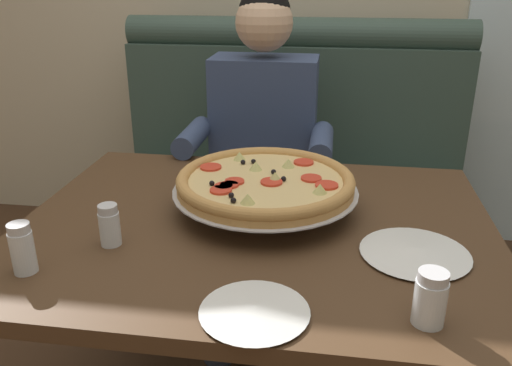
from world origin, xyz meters
The scene contains 9 objects.
booth_bench centered at (0.00, 0.94, 0.40)m, with size 1.53×0.78×1.13m.
dining_table centered at (0.00, 0.00, 0.64)m, with size 1.20×0.95×0.72m.
diner_main centered at (-0.09, 0.68, 0.71)m, with size 0.54×0.64×1.27m.
pizza centered at (0.01, 0.08, 0.80)m, with size 0.49×0.49×0.11m.
shaker_oregano centered at (-0.45, -0.31, 0.77)m, with size 0.05×0.05×0.11m.
shaker_parmesan centered at (0.37, -0.36, 0.77)m, with size 0.06×0.06×0.11m.
shaker_pepper_flakes centered at (-0.32, -0.16, 0.77)m, with size 0.05×0.05×0.10m.
plate_near_left centered at (0.38, -0.11, 0.73)m, with size 0.25×0.25×0.02m.
plate_near_right centered at (0.05, -0.38, 0.73)m, with size 0.21×0.21×0.02m.
Camera 1 is at (0.18, -1.20, 1.33)m, focal length 37.00 mm.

